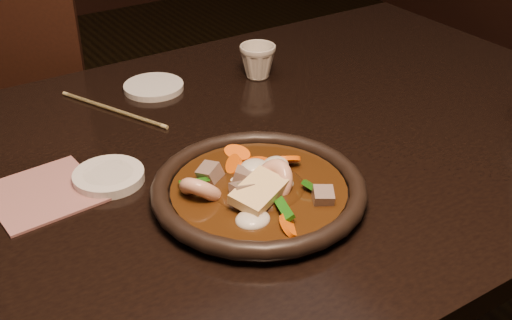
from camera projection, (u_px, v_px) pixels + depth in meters
table at (208, 199)px, 1.07m from camera, size 1.60×0.90×0.75m
chair at (8, 128)px, 1.57m from camera, size 0.61×0.61×0.98m
plate at (259, 190)px, 0.92m from camera, size 0.31×0.31×0.03m
stirfry at (256, 188)px, 0.92m from camera, size 0.21×0.25×0.07m
soy_dish at (109, 177)px, 0.97m from camera, size 0.11×0.11×0.02m
saucer_right at (154, 87)px, 1.25m from camera, size 0.12×0.12×0.01m
tea_cup at (258, 60)px, 1.28m from camera, size 0.09×0.09×0.07m
chopsticks at (113, 110)px, 1.17m from camera, size 0.11×0.24×0.01m
napkin at (44, 193)px, 0.94m from camera, size 0.16×0.16×0.00m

